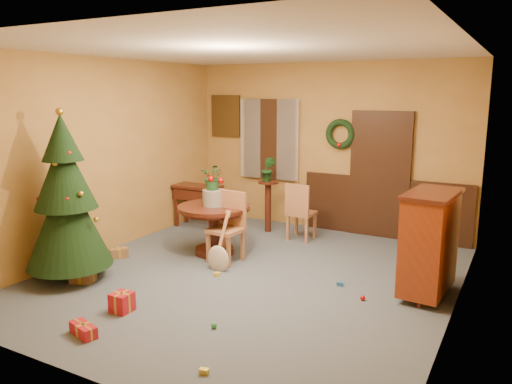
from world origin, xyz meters
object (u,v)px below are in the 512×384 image
Objects in this scene: christmas_tree at (66,201)px; sideboard at (429,241)px; chair_near at (229,224)px; dining_table at (214,220)px; writing_desk at (198,196)px.

sideboard is (4.15, 1.67, -0.37)m from christmas_tree.
sideboard is (2.75, 0.05, 0.14)m from chair_near.
dining_table is 3.10m from sideboard.
chair_near is 2.21m from christmas_tree.
christmas_tree is (-1.05, -1.77, 0.53)m from dining_table.
chair_near is 1.95m from writing_desk.
christmas_tree is at bearing -120.65° from dining_table.
chair_near is 2.75m from sideboard.
christmas_tree is 4.49m from sideboard.
christmas_tree reaches higher than chair_near.
writing_desk is at bearing 91.12° from christmas_tree.
sideboard is at bearing 0.95° from chair_near.
sideboard is at bearing -16.56° from writing_desk.
chair_near is 0.45× the size of christmas_tree.
dining_table is at bearing 178.16° from sideboard.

